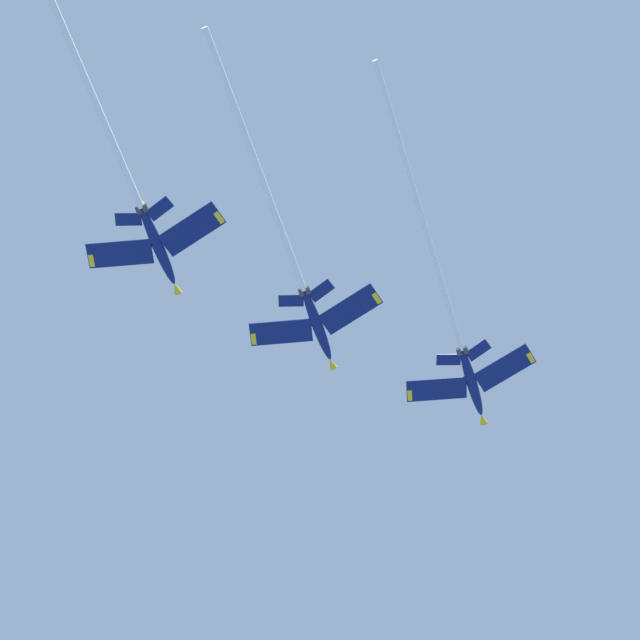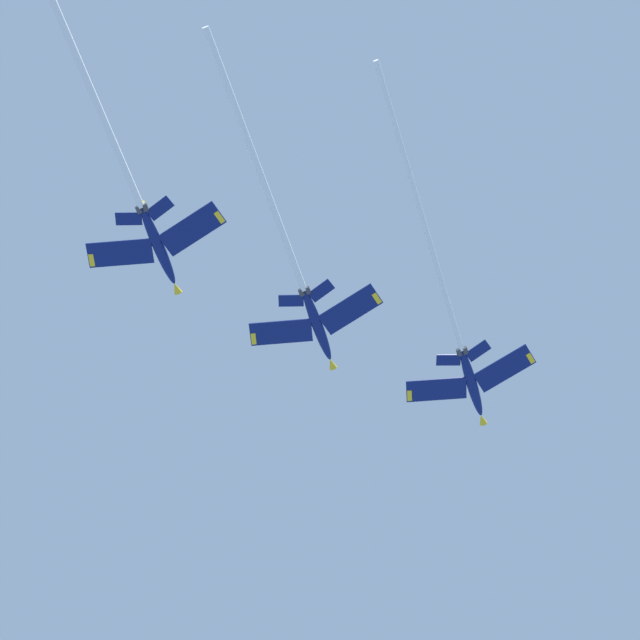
# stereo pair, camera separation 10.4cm
# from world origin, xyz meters

# --- Properties ---
(jet_lead) EXTENTS (46.20, 38.29, 12.84)m
(jet_lead) POSITION_xyz_m (6.36, 12.08, 149.92)
(jet_lead) COLOR navy
(jet_second) EXTENTS (41.94, 34.60, 11.52)m
(jet_second) POSITION_xyz_m (-18.98, 16.71, 146.95)
(jet_second) COLOR navy
(jet_third) EXTENTS (41.57, 34.49, 11.03)m
(jet_third) POSITION_xyz_m (-43.91, 19.00, 142.89)
(jet_third) COLOR navy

